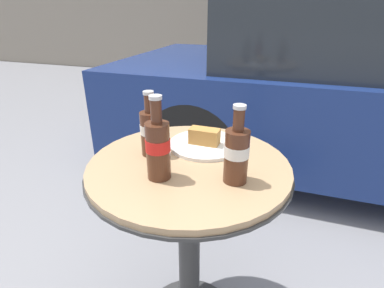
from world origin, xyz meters
The scene contains 6 objects.
bistro_table centered at (0.00, 0.00, 0.55)m, with size 0.65×0.65×0.76m.
cola_bottle_left centered at (-0.05, -0.11, 0.86)m, with size 0.07×0.07×0.24m.
cola_bottle_right centered at (0.16, -0.06, 0.85)m, with size 0.07×0.07×0.22m.
cola_bottle_center centered at (-0.14, 0.02, 0.85)m, with size 0.07×0.07×0.21m.
lunch_plate_near centered at (0.01, 0.13, 0.78)m, with size 0.26×0.26×0.07m.
parked_car centered at (0.89, 1.74, 0.61)m, with size 4.00×1.71×1.26m.
Camera 1 is at (0.28, -0.79, 1.21)m, focal length 28.00 mm.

